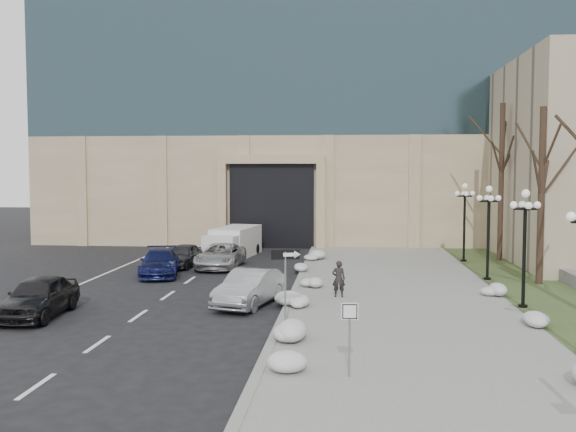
% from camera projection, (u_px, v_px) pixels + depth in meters
% --- Properties ---
extents(ground, '(160.00, 160.00, 0.00)m').
position_uv_depth(ground, '(283.00, 427.00, 13.71)').
color(ground, black).
rests_on(ground, ground).
extents(sidewalk, '(9.00, 40.00, 0.12)m').
position_uv_depth(sidewalk, '(397.00, 298.00, 27.29)').
color(sidewalk, gray).
rests_on(sidewalk, ground).
extents(curb, '(0.30, 40.00, 0.14)m').
position_uv_depth(curb, '(292.00, 296.00, 27.70)').
color(curb, gray).
rests_on(curb, ground).
extents(grass_strip, '(4.00, 40.00, 0.10)m').
position_uv_depth(grass_strip, '(555.00, 301.00, 26.69)').
color(grass_strip, '#394B25').
rests_on(grass_strip, ground).
extents(office_tower, '(40.00, 24.70, 36.00)m').
position_uv_depth(office_tower, '(310.00, 22.00, 55.89)').
color(office_tower, tan).
rests_on(office_tower, ground).
extents(car_a, '(2.06, 4.62, 1.54)m').
position_uv_depth(car_a, '(39.00, 297.00, 24.04)').
color(car_a, black).
rests_on(car_a, ground).
extents(car_b, '(2.61, 4.71, 1.47)m').
position_uv_depth(car_b, '(250.00, 288.00, 26.09)').
color(car_b, '#93959A').
rests_on(car_b, ground).
extents(car_c, '(2.93, 5.04, 1.37)m').
position_uv_depth(car_c, '(159.00, 263.00, 33.58)').
color(car_c, navy).
rests_on(car_c, ground).
extents(car_d, '(2.36, 4.97, 1.37)m').
position_uv_depth(car_d, '(220.00, 256.00, 36.23)').
color(car_d, '#B9B9B9').
rests_on(car_d, ground).
extents(car_e, '(1.92, 4.01, 1.32)m').
position_uv_depth(car_e, '(183.00, 255.00, 36.69)').
color(car_e, '#323237').
rests_on(car_e, ground).
extents(pedestrian, '(0.59, 0.40, 1.56)m').
position_uv_depth(pedestrian, '(339.00, 279.00, 27.26)').
color(pedestrian, black).
rests_on(pedestrian, sidewalk).
extents(box_truck, '(2.88, 6.16, 1.88)m').
position_uv_depth(box_truck, '(233.00, 243.00, 40.81)').
color(box_truck, silver).
rests_on(box_truck, ground).
extents(one_way_sign, '(1.04, 0.39, 2.77)m').
position_uv_depth(one_way_sign, '(290.00, 264.00, 22.06)').
color(one_way_sign, slate).
rests_on(one_way_sign, ground).
extents(keep_sign, '(0.44, 0.08, 2.07)m').
position_uv_depth(keep_sign, '(350.00, 324.00, 16.59)').
color(keep_sign, slate).
rests_on(keep_sign, ground).
extents(snow_clump_b, '(1.10, 1.60, 0.36)m').
position_uv_depth(snow_clump_b, '(271.00, 370.00, 16.72)').
color(snow_clump_b, silver).
rests_on(snow_clump_b, sidewalk).
extents(snow_clump_c, '(1.10, 1.60, 0.36)m').
position_uv_depth(snow_clump_c, '(286.00, 333.00, 20.55)').
color(snow_clump_c, silver).
rests_on(snow_clump_c, sidewalk).
extents(snow_clump_d, '(1.10, 1.60, 0.36)m').
position_uv_depth(snow_clump_d, '(292.00, 302.00, 25.29)').
color(snow_clump_d, silver).
rests_on(snow_clump_d, sidewalk).
extents(snow_clump_e, '(1.10, 1.60, 0.36)m').
position_uv_depth(snow_clump_e, '(310.00, 284.00, 29.36)').
color(snow_clump_e, silver).
rests_on(snow_clump_e, sidewalk).
extents(snow_clump_f, '(1.10, 1.60, 0.36)m').
position_uv_depth(snow_clump_f, '(306.00, 267.00, 34.60)').
color(snow_clump_f, silver).
rests_on(snow_clump_f, sidewalk).
extents(snow_clump_g, '(1.10, 1.60, 0.36)m').
position_uv_depth(snow_clump_g, '(313.00, 256.00, 38.93)').
color(snow_clump_g, silver).
rests_on(snow_clump_g, sidewalk).
extents(snow_clump_i, '(1.10, 1.60, 0.36)m').
position_uv_depth(snow_clump_i, '(531.00, 323.00, 21.88)').
color(snow_clump_i, silver).
rests_on(snow_clump_i, sidewalk).
extents(snow_clump_j, '(1.10, 1.60, 0.36)m').
position_uv_depth(snow_clump_j, '(488.00, 291.00, 27.68)').
color(snow_clump_j, silver).
rests_on(snow_clump_j, sidewalk).
extents(lamppost_b, '(1.18, 1.18, 4.76)m').
position_uv_depth(lamppost_b, '(525.00, 232.00, 25.15)').
color(lamppost_b, black).
rests_on(lamppost_b, ground).
extents(lamppost_c, '(1.18, 1.18, 4.76)m').
position_uv_depth(lamppost_c, '(488.00, 220.00, 31.60)').
color(lamppost_c, black).
rests_on(lamppost_c, ground).
extents(lamppost_d, '(1.18, 1.18, 4.76)m').
position_uv_depth(lamppost_d, '(465.00, 212.00, 38.06)').
color(lamppost_d, black).
rests_on(lamppost_d, ground).
extents(tree_mid, '(3.20, 3.20, 8.50)m').
position_uv_depth(tree_mid, '(542.00, 170.00, 30.24)').
color(tree_mid, black).
rests_on(tree_mid, ground).
extents(tree_far, '(3.20, 3.20, 9.50)m').
position_uv_depth(tree_far, '(502.00, 160.00, 38.14)').
color(tree_far, black).
rests_on(tree_far, ground).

